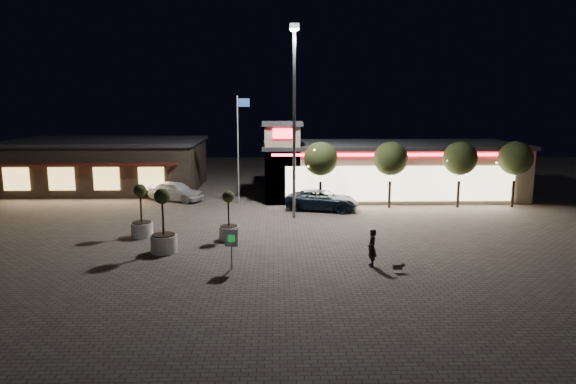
{
  "coord_description": "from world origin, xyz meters",
  "views": [
    {
      "loc": [
        0.8,
        -25.19,
        7.61
      ],
      "look_at": [
        1.55,
        6.0,
        2.07
      ],
      "focal_mm": 32.0,
      "sensor_mm": 36.0,
      "label": 1
    }
  ],
  "objects_px": {
    "planter_left": "(142,221)",
    "planter_mid": "(164,233)",
    "pedestrian": "(372,248)",
    "valet_sign": "(231,242)",
    "white_sedan": "(176,191)",
    "pickup_truck": "(322,200)"
  },
  "relations": [
    {
      "from": "planter_left",
      "to": "white_sedan",
      "type": "bearing_deg",
      "value": 90.64
    },
    {
      "from": "pedestrian",
      "to": "valet_sign",
      "type": "bearing_deg",
      "value": -92.43
    },
    {
      "from": "planter_left",
      "to": "pedestrian",
      "type": "bearing_deg",
      "value": -24.76
    },
    {
      "from": "planter_mid",
      "to": "valet_sign",
      "type": "distance_m",
      "value": 4.58
    },
    {
      "from": "pickup_truck",
      "to": "valet_sign",
      "type": "xyz_separation_m",
      "value": [
        -5.32,
        -12.84,
        0.59
      ]
    },
    {
      "from": "valet_sign",
      "to": "white_sedan",
      "type": "bearing_deg",
      "value": 108.99
    },
    {
      "from": "white_sedan",
      "to": "pedestrian",
      "type": "xyz_separation_m",
      "value": [
        12.18,
        -16.3,
        0.12
      ]
    },
    {
      "from": "white_sedan",
      "to": "pedestrian",
      "type": "relative_size",
      "value": 2.54
    },
    {
      "from": "pedestrian",
      "to": "valet_sign",
      "type": "distance_m",
      "value": 6.51
    },
    {
      "from": "pickup_truck",
      "to": "white_sedan",
      "type": "relative_size",
      "value": 1.15
    },
    {
      "from": "white_sedan",
      "to": "valet_sign",
      "type": "height_order",
      "value": "valet_sign"
    },
    {
      "from": "white_sedan",
      "to": "planter_left",
      "type": "xyz_separation_m",
      "value": [
        0.12,
        -10.74,
        0.18
      ]
    },
    {
      "from": "pickup_truck",
      "to": "valet_sign",
      "type": "relative_size",
      "value": 2.77
    },
    {
      "from": "pickup_truck",
      "to": "white_sedan",
      "type": "bearing_deg",
      "value": 85.86
    },
    {
      "from": "pickup_truck",
      "to": "planter_left",
      "type": "height_order",
      "value": "planter_left"
    },
    {
      "from": "pickup_truck",
      "to": "planter_mid",
      "type": "xyz_separation_m",
      "value": [
        -8.99,
        -10.12,
        0.31
      ]
    },
    {
      "from": "planter_left",
      "to": "valet_sign",
      "type": "distance_m",
      "value": 8.05
    },
    {
      "from": "white_sedan",
      "to": "planter_left",
      "type": "distance_m",
      "value": 10.74
    },
    {
      "from": "planter_mid",
      "to": "planter_left",
      "type": "bearing_deg",
      "value": 121.69
    },
    {
      "from": "planter_left",
      "to": "planter_mid",
      "type": "bearing_deg",
      "value": -58.31
    },
    {
      "from": "white_sedan",
      "to": "planter_mid",
      "type": "height_order",
      "value": "planter_mid"
    },
    {
      "from": "planter_mid",
      "to": "valet_sign",
      "type": "bearing_deg",
      "value": -36.55
    }
  ]
}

